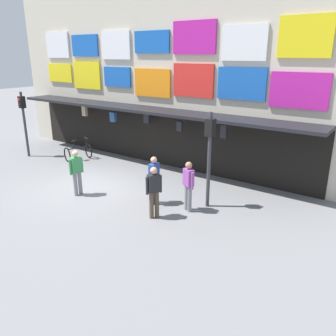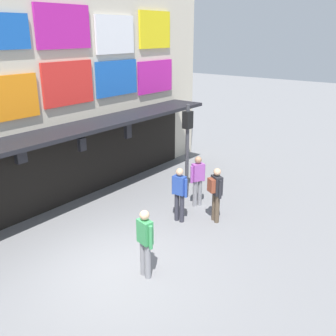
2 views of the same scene
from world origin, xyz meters
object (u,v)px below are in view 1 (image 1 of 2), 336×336
traffic_light_near (23,114)px  pedestrian_in_purple (154,188)px  pedestrian_in_white (154,177)px  bicycle_parked (78,152)px  pedestrian_in_black (77,170)px  traffic_light_far (210,145)px  pedestrian_in_green (188,184)px

traffic_light_near → pedestrian_in_purple: size_ratio=1.90×
traffic_light_near → pedestrian_in_white: (8.67, -0.85, -1.19)m
traffic_light_near → bicycle_parked: (2.56, 1.03, -1.75)m
pedestrian_in_black → pedestrian_in_white: bearing=20.6°
traffic_light_far → pedestrian_in_green: (-0.35, -0.68, -1.19)m
pedestrian_in_purple → pedestrian_in_white: bearing=127.0°
pedestrian_in_purple → pedestrian_in_green: size_ratio=1.00×
traffic_light_near → pedestrian_in_purple: bearing=-10.3°
bicycle_parked → pedestrian_in_purple: 7.30m
bicycle_parked → pedestrian_in_green: 7.57m
pedestrian_in_white → pedestrian_in_black: size_ratio=1.00×
pedestrian_in_white → traffic_light_near: bearing=174.4°
pedestrian_in_green → traffic_light_near: bearing=176.2°
traffic_light_far → bicycle_parked: traffic_light_far is taller
bicycle_parked → pedestrian_in_green: (7.36, -1.70, 0.55)m
pedestrian_in_white → pedestrian_in_purple: bearing=-53.0°
pedestrian_in_white → pedestrian_in_black: (-2.72, -1.02, 0.00)m
traffic_light_near → pedestrian_in_green: traffic_light_near is taller
bicycle_parked → traffic_light_near: bearing=-158.0°
pedestrian_in_white → pedestrian_in_green: 1.26m
traffic_light_near → bicycle_parked: traffic_light_near is taller
traffic_light_near → pedestrian_in_green: 10.01m
traffic_light_far → bicycle_parked: 7.97m
traffic_light_near → traffic_light_far: bearing=0.1°
traffic_light_near → pedestrian_in_purple: traffic_light_near is taller
traffic_light_far → pedestrian_in_black: size_ratio=1.90×
pedestrian_in_green → pedestrian_in_white: bearing=-171.4°
traffic_light_far → pedestrian_in_green: traffic_light_far is taller
pedestrian_in_black → pedestrian_in_purple: 3.36m
traffic_light_near → pedestrian_in_white: size_ratio=1.90×
pedestrian_in_white → pedestrian_in_green: (1.25, 0.19, 0.00)m
bicycle_parked → pedestrian_in_purple: size_ratio=0.78×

